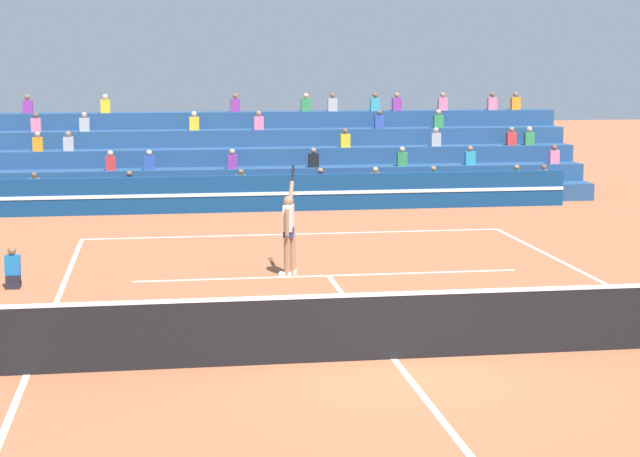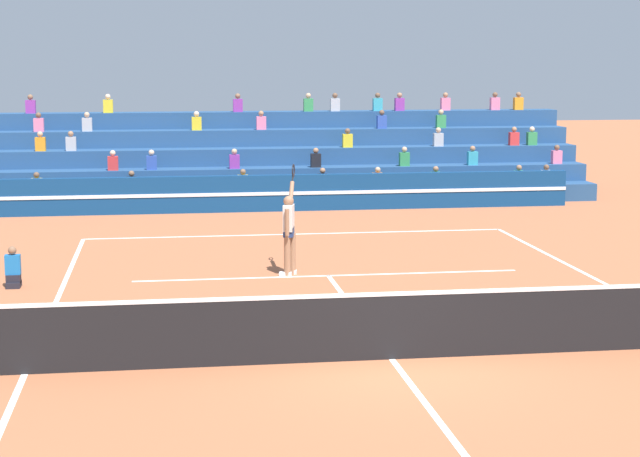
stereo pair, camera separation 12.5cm
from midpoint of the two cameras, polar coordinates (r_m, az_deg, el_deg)
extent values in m
plane|color=#AD603D|center=(16.61, 4.07, -6.97)|extent=(120.00, 120.00, 0.00)
cube|color=white|center=(28.08, -1.12, -0.30)|extent=(11.00, 0.10, 0.01)
cube|color=white|center=(16.37, -15.26, -7.50)|extent=(0.10, 23.80, 0.01)
cube|color=white|center=(22.75, 0.61, -2.53)|extent=(8.25, 0.10, 0.01)
cube|color=white|center=(16.61, 4.07, -6.96)|extent=(0.10, 12.85, 0.01)
cube|color=black|center=(16.48, 4.09, -5.30)|extent=(11.90, 0.02, 1.00)
cube|color=white|center=(16.36, 4.11, -3.50)|extent=(11.90, 0.04, 0.06)
cube|color=navy|center=(32.25, -2.09, 1.91)|extent=(18.00, 0.24, 1.10)
cube|color=white|center=(32.13, -2.06, 1.88)|extent=(18.00, 0.02, 0.10)
cube|color=navy|center=(33.55, -2.32, 1.71)|extent=(20.86, 0.95, 0.55)
cube|color=orange|center=(33.81, 3.20, 2.61)|extent=(0.32, 0.22, 0.44)
sphere|color=tan|center=(33.78, 3.20, 3.15)|extent=(0.18, 0.18, 0.18)
cube|color=#338C4C|center=(35.03, 10.66, 2.69)|extent=(0.32, 0.22, 0.44)
sphere|color=#9E7051|center=(34.99, 10.67, 3.21)|extent=(0.18, 0.18, 0.18)
cube|color=yellow|center=(33.23, -4.02, 2.48)|extent=(0.32, 0.22, 0.44)
sphere|color=brown|center=(33.19, -4.02, 3.03)|extent=(0.18, 0.18, 0.18)
cube|color=black|center=(33.15, -9.90, 2.36)|extent=(0.32, 0.22, 0.44)
sphere|color=brown|center=(33.12, -9.92, 2.90)|extent=(0.18, 0.18, 0.18)
cube|color=yellow|center=(33.35, -14.76, 2.23)|extent=(0.32, 0.22, 0.44)
sphere|color=brown|center=(33.32, -14.78, 2.78)|extent=(0.18, 0.18, 0.18)
cube|color=black|center=(33.51, 0.25, 2.56)|extent=(0.32, 0.22, 0.44)
sphere|color=#9E7051|center=(33.47, 0.25, 3.11)|extent=(0.18, 0.18, 0.18)
cube|color=#B2B2B7|center=(35.33, 12.07, 2.70)|extent=(0.32, 0.22, 0.44)
sphere|color=brown|center=(35.30, 12.08, 3.22)|extent=(0.18, 0.18, 0.18)
cube|color=#338C4C|center=(34.23, 6.29, 2.65)|extent=(0.32, 0.22, 0.44)
sphere|color=#9E7051|center=(34.20, 6.30, 3.18)|extent=(0.18, 0.18, 0.18)
cube|color=navy|center=(34.45, -2.49, 2.37)|extent=(20.86, 0.95, 1.10)
cube|color=black|center=(34.37, -0.12, 3.65)|extent=(0.32, 0.22, 0.44)
sphere|color=#9E7051|center=(34.34, -0.12, 4.18)|extent=(0.18, 0.18, 0.18)
cube|color=purple|center=(34.10, -4.48, 3.58)|extent=(0.32, 0.22, 0.44)
sphere|color=tan|center=(34.07, -4.49, 4.11)|extent=(0.18, 0.18, 0.18)
cube|color=#2D4CA5|center=(34.03, -8.86, 3.48)|extent=(0.32, 0.22, 0.44)
sphere|color=beige|center=(34.00, -8.88, 4.02)|extent=(0.18, 0.18, 0.18)
cube|color=red|center=(34.06, -10.88, 3.44)|extent=(0.32, 0.22, 0.44)
sphere|color=beige|center=(34.03, -10.90, 3.97)|extent=(0.18, 0.18, 0.18)
cube|color=pink|center=(36.41, 12.60, 3.74)|extent=(0.32, 0.22, 0.44)
sphere|color=brown|center=(36.38, 12.62, 4.24)|extent=(0.18, 0.18, 0.18)
cube|color=#338C4C|center=(34.90, 4.62, 3.70)|extent=(0.32, 0.22, 0.44)
sphere|color=tan|center=(34.87, 4.63, 4.23)|extent=(0.18, 0.18, 0.18)
cube|color=teal|center=(35.48, 8.23, 3.73)|extent=(0.32, 0.22, 0.44)
sphere|color=#9E7051|center=(35.45, 8.24, 4.24)|extent=(0.18, 0.18, 0.18)
cube|color=navy|center=(35.36, -2.65, 2.99)|extent=(20.86, 0.95, 1.65)
cube|color=orange|center=(35.13, -14.59, 4.38)|extent=(0.32, 0.22, 0.44)
sphere|color=tan|center=(35.11, -14.61, 4.90)|extent=(0.18, 0.18, 0.18)
cube|color=#B2B2B7|center=(35.04, -13.04, 4.42)|extent=(0.32, 0.22, 0.44)
sphere|color=#9E7051|center=(35.02, -13.06, 4.94)|extent=(0.18, 0.18, 0.18)
cube|color=red|center=(36.86, 10.40, 4.73)|extent=(0.32, 0.22, 0.44)
sphere|color=#9E7051|center=(36.83, 10.41, 5.22)|extent=(0.18, 0.18, 0.18)
cube|color=#338C4C|center=(37.06, 11.32, 4.72)|extent=(0.32, 0.22, 0.44)
sphere|color=beige|center=(37.04, 11.34, 5.22)|extent=(0.18, 0.18, 0.18)
cube|color=yellow|center=(35.45, 1.58, 4.70)|extent=(0.32, 0.22, 0.44)
sphere|color=brown|center=(35.42, 1.58, 5.22)|extent=(0.18, 0.18, 0.18)
cube|color=#B2B2B7|center=(36.10, 6.42, 4.73)|extent=(0.32, 0.22, 0.44)
sphere|color=tan|center=(36.08, 6.43, 5.24)|extent=(0.18, 0.18, 0.18)
cube|color=navy|center=(36.27, -2.80, 3.58)|extent=(20.86, 0.95, 2.20)
cube|color=pink|center=(36.05, -14.67, 5.36)|extent=(0.32, 0.22, 0.44)
sphere|color=brown|center=(36.03, -14.69, 5.87)|extent=(0.18, 0.18, 0.18)
cube|color=pink|center=(35.98, -3.06, 5.64)|extent=(0.32, 0.22, 0.44)
sphere|color=#9E7051|center=(35.97, -3.06, 6.15)|extent=(0.18, 0.18, 0.18)
cube|color=#2D4CA5|center=(36.59, 3.41, 5.69)|extent=(0.32, 0.22, 0.44)
sphere|color=brown|center=(36.57, 3.41, 6.19)|extent=(0.18, 0.18, 0.18)
cube|color=#B2B2B7|center=(35.91, -12.22, 5.44)|extent=(0.32, 0.22, 0.44)
sphere|color=tan|center=(35.90, -12.23, 5.95)|extent=(0.18, 0.18, 0.18)
cube|color=#338C4C|center=(37.07, 6.56, 5.69)|extent=(0.32, 0.22, 0.44)
sphere|color=tan|center=(37.05, 6.57, 6.19)|extent=(0.18, 0.18, 0.18)
cube|color=yellow|center=(35.85, -6.50, 5.58)|extent=(0.32, 0.22, 0.44)
sphere|color=beige|center=(35.83, -6.51, 6.09)|extent=(0.18, 0.18, 0.18)
cube|color=navy|center=(37.19, -2.95, 4.14)|extent=(20.86, 0.95, 2.75)
cube|color=orange|center=(38.83, 10.62, 6.56)|extent=(0.32, 0.22, 0.44)
sphere|color=brown|center=(38.82, 10.63, 7.04)|extent=(0.18, 0.18, 0.18)
cube|color=purple|center=(37.66, 4.35, 6.62)|extent=(0.32, 0.22, 0.44)
sphere|color=#9E7051|center=(37.65, 4.36, 7.11)|extent=(0.18, 0.18, 0.18)
cube|color=teal|center=(37.50, 3.18, 6.62)|extent=(0.32, 0.22, 0.44)
sphere|color=brown|center=(37.49, 3.19, 7.11)|extent=(0.18, 0.18, 0.18)
cube|color=purple|center=(36.84, -4.31, 6.56)|extent=(0.32, 0.22, 0.44)
sphere|color=brown|center=(36.83, -4.31, 7.06)|extent=(0.18, 0.18, 0.18)
cube|color=purple|center=(37.00, -15.08, 6.29)|extent=(0.32, 0.22, 0.44)
sphere|color=brown|center=(36.99, -15.10, 6.78)|extent=(0.18, 0.18, 0.18)
cube|color=pink|center=(38.56, 9.40, 6.58)|extent=(0.32, 0.22, 0.44)
sphere|color=brown|center=(38.55, 9.41, 7.06)|extent=(0.18, 0.18, 0.18)
cube|color=#B2B2B7|center=(37.23, 0.90, 6.61)|extent=(0.32, 0.22, 0.44)
sphere|color=brown|center=(37.22, 0.90, 7.11)|extent=(0.18, 0.18, 0.18)
cube|color=pink|center=(38.06, 6.80, 6.61)|extent=(0.32, 0.22, 0.44)
sphere|color=#9E7051|center=(38.04, 6.80, 7.09)|extent=(0.18, 0.18, 0.18)
cube|color=#338C4C|center=(37.09, -0.53, 6.61)|extent=(0.32, 0.22, 0.44)
sphere|color=tan|center=(37.08, -0.53, 7.10)|extent=(0.18, 0.18, 0.18)
cube|color=yellow|center=(36.79, -11.14, 6.42)|extent=(0.32, 0.22, 0.44)
sphere|color=beige|center=(36.78, -11.15, 6.91)|extent=(0.18, 0.18, 0.18)
cube|color=black|center=(22.46, -15.87, -2.89)|extent=(0.28, 0.36, 0.12)
cube|color=black|center=(22.43, -15.88, -2.59)|extent=(0.28, 0.24, 0.18)
cube|color=#1966B2|center=(22.38, -15.91, -1.86)|extent=(0.30, 0.18, 0.40)
sphere|color=brown|center=(22.32, -15.94, -1.13)|extent=(0.17, 0.17, 0.17)
cylinder|color=#9E7051|center=(22.63, -1.60, -1.44)|extent=(0.14, 0.14, 0.90)
cylinder|color=#9E7051|center=(22.84, -1.33, -1.35)|extent=(0.14, 0.14, 0.90)
cube|color=navy|center=(22.64, -1.52, -0.18)|extent=(0.27, 0.36, 0.20)
cube|color=silver|center=(22.60, -1.52, 0.57)|extent=(0.28, 0.40, 0.56)
sphere|color=#9E7051|center=(22.54, -1.53, 1.48)|extent=(0.22, 0.22, 0.22)
cube|color=white|center=(22.72, -1.70, -2.44)|extent=(0.28, 0.18, 0.09)
cube|color=white|center=(22.92, -1.42, -2.34)|extent=(0.28, 0.18, 0.09)
cylinder|color=#9E7051|center=(22.37, -1.61, 0.33)|extent=(0.09, 0.09, 0.56)
cylinder|color=#9E7051|center=(22.93, -1.39, 1.85)|extent=(0.20, 0.45, 0.53)
cylinder|color=black|center=(23.13, -1.31, 2.71)|extent=(0.07, 0.16, 0.19)
torus|color=black|center=(23.22, -1.28, 3.09)|extent=(0.14, 0.42, 0.43)
sphere|color=#C6DB33|center=(18.30, 11.67, -5.51)|extent=(0.07, 0.07, 0.07)
camera|label=1|loc=(0.06, -89.84, 0.03)|focal=60.00mm
camera|label=2|loc=(0.06, 90.16, -0.03)|focal=60.00mm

